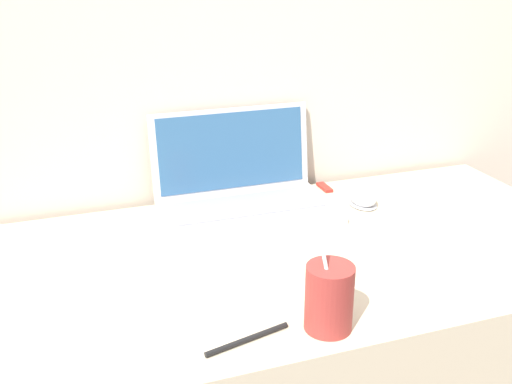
{
  "coord_description": "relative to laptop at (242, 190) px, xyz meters",
  "views": [
    {
      "loc": [
        -0.42,
        -0.66,
        1.33
      ],
      "look_at": [
        -0.03,
        0.47,
        0.85
      ],
      "focal_mm": 42.0,
      "sensor_mm": 36.0,
      "label": 1
    }
  ],
  "objects": [
    {
      "name": "pen",
      "position": [
        -0.15,
        -0.49,
        -0.04
      ],
      "size": [
        0.14,
        0.04,
        0.01
      ],
      "color": "black",
      "rests_on": "desk"
    },
    {
      "name": "computer_mouse",
      "position": [
        0.28,
        -0.07,
        -0.03
      ],
      "size": [
        0.06,
        0.08,
        0.04
      ],
      "color": "#B2B2B7",
      "rests_on": "desk"
    },
    {
      "name": "usb_stick",
      "position": [
        0.24,
        0.05,
        -0.04
      ],
      "size": [
        0.02,
        0.06,
        0.01
      ],
      "color": "#B2261E",
      "rests_on": "desk"
    },
    {
      "name": "laptop",
      "position": [
        0.0,
        0.0,
        0.0
      ],
      "size": [
        0.39,
        0.26,
        0.22
      ],
      "color": "silver",
      "rests_on": "desk"
    },
    {
      "name": "drink_cup",
      "position": [
        -0.02,
        -0.5,
        0.01
      ],
      "size": [
        0.08,
        0.08,
        0.18
      ],
      "color": "#9E332D",
      "rests_on": "desk"
    }
  ]
}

